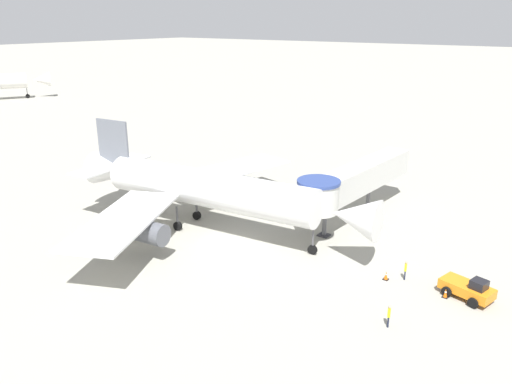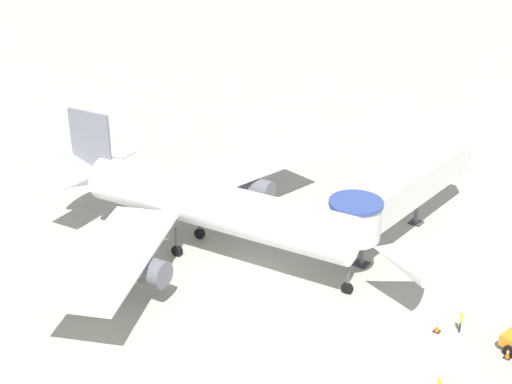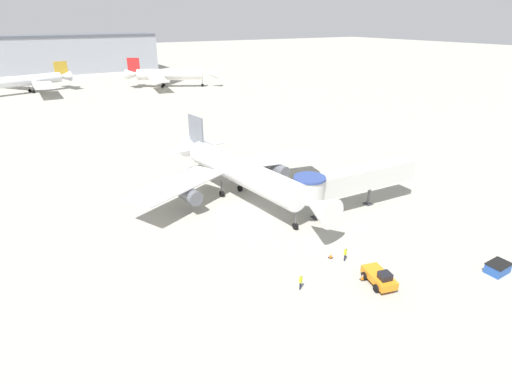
{
  "view_description": "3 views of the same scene",
  "coord_description": "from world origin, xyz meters",
  "px_view_note": "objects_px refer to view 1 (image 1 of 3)",
  "views": [
    {
      "loc": [
        -33.46,
        -27.98,
        20.32
      ],
      "look_at": [
        2.12,
        -1.66,
        4.93
      ],
      "focal_mm": 35.0,
      "sensor_mm": 36.0,
      "label": 1
    },
    {
      "loc": [
        -36.99,
        -28.57,
        29.36
      ],
      "look_at": [
        2.88,
        0.87,
        5.82
      ],
      "focal_mm": 50.0,
      "sensor_mm": 36.0,
      "label": 2
    },
    {
      "loc": [
        -24.27,
        -42.88,
        24.44
      ],
      "look_at": [
        0.66,
        -1.43,
        3.27
      ],
      "focal_mm": 28.0,
      "sensor_mm": 36.0,
      "label": 3
    }
  ],
  "objects_px": {
    "jet_bridge": "(351,181)",
    "pushback_tug_orange": "(468,289)",
    "ground_crew_marshaller": "(405,269)",
    "traffic_cone_near_nose": "(386,276)",
    "traffic_cone_apron_front": "(445,293)",
    "ground_crew_wing_walker": "(389,315)",
    "main_airplane": "(203,189)"
  },
  "relations": [
    {
      "from": "jet_bridge",
      "to": "ground_crew_marshaller",
      "type": "bearing_deg",
      "value": -129.68
    },
    {
      "from": "jet_bridge",
      "to": "ground_crew_marshaller",
      "type": "distance_m",
      "value": 13.26
    },
    {
      "from": "ground_crew_wing_walker",
      "to": "pushback_tug_orange",
      "type": "bearing_deg",
      "value": -47.67
    },
    {
      "from": "main_airplane",
      "to": "traffic_cone_apron_front",
      "type": "distance_m",
      "value": 24.33
    },
    {
      "from": "main_airplane",
      "to": "traffic_cone_near_nose",
      "type": "height_order",
      "value": "main_airplane"
    },
    {
      "from": "main_airplane",
      "to": "ground_crew_wing_walker",
      "type": "bearing_deg",
      "value": -110.44
    },
    {
      "from": "pushback_tug_orange",
      "to": "traffic_cone_near_nose",
      "type": "relative_size",
      "value": 5.6
    },
    {
      "from": "main_airplane",
      "to": "ground_crew_wing_walker",
      "type": "height_order",
      "value": "main_airplane"
    },
    {
      "from": "jet_bridge",
      "to": "traffic_cone_near_nose",
      "type": "xyz_separation_m",
      "value": [
        -9.64,
        -8.15,
        -4.07
      ]
    },
    {
      "from": "traffic_cone_apron_front",
      "to": "ground_crew_marshaller",
      "type": "xyz_separation_m",
      "value": [
        0.87,
        3.56,
        0.61
      ]
    },
    {
      "from": "jet_bridge",
      "to": "pushback_tug_orange",
      "type": "xyz_separation_m",
      "value": [
        -8.69,
        -14.32,
        -3.6
      ]
    },
    {
      "from": "traffic_cone_near_nose",
      "to": "ground_crew_wing_walker",
      "type": "xyz_separation_m",
      "value": [
        -6.25,
        -2.76,
        0.62
      ]
    },
    {
      "from": "jet_bridge",
      "to": "pushback_tug_orange",
      "type": "height_order",
      "value": "jet_bridge"
    },
    {
      "from": "pushback_tug_orange",
      "to": "traffic_cone_apron_front",
      "type": "relative_size",
      "value": 5.74
    },
    {
      "from": "traffic_cone_apron_front",
      "to": "traffic_cone_near_nose",
      "type": "bearing_deg",
      "value": 90.87
    },
    {
      "from": "ground_crew_marshaller",
      "to": "ground_crew_wing_walker",
      "type": "xyz_separation_m",
      "value": [
        -7.19,
        -1.52,
        0.02
      ]
    },
    {
      "from": "ground_crew_marshaller",
      "to": "pushback_tug_orange",
      "type": "bearing_deg",
      "value": 72.19
    },
    {
      "from": "main_airplane",
      "to": "traffic_cone_apron_front",
      "type": "bearing_deg",
      "value": -94.43
    },
    {
      "from": "traffic_cone_near_nose",
      "to": "ground_crew_marshaller",
      "type": "distance_m",
      "value": 1.66
    },
    {
      "from": "traffic_cone_near_nose",
      "to": "traffic_cone_apron_front",
      "type": "bearing_deg",
      "value": -89.13
    },
    {
      "from": "jet_bridge",
      "to": "traffic_cone_near_nose",
      "type": "distance_m",
      "value": 13.26
    },
    {
      "from": "pushback_tug_orange",
      "to": "ground_crew_marshaller",
      "type": "height_order",
      "value": "pushback_tug_orange"
    },
    {
      "from": "traffic_cone_near_nose",
      "to": "ground_crew_wing_walker",
      "type": "relative_size",
      "value": 0.44
    },
    {
      "from": "jet_bridge",
      "to": "traffic_cone_apron_front",
      "type": "bearing_deg",
      "value": -123.31
    },
    {
      "from": "ground_crew_wing_walker",
      "to": "traffic_cone_near_nose",
      "type": "bearing_deg",
      "value": 1.45
    },
    {
      "from": "main_airplane",
      "to": "traffic_cone_near_nose",
      "type": "distance_m",
      "value": 19.62
    },
    {
      "from": "main_airplane",
      "to": "traffic_cone_apron_front",
      "type": "relative_size",
      "value": 45.12
    },
    {
      "from": "pushback_tug_orange",
      "to": "jet_bridge",
      "type": "bearing_deg",
      "value": 72.34
    },
    {
      "from": "pushback_tug_orange",
      "to": "ground_crew_wing_walker",
      "type": "xyz_separation_m",
      "value": [
        -7.2,
        3.41,
        0.15
      ]
    },
    {
      "from": "jet_bridge",
      "to": "ground_crew_marshaller",
      "type": "height_order",
      "value": "jet_bridge"
    },
    {
      "from": "jet_bridge",
      "to": "ground_crew_wing_walker",
      "type": "bearing_deg",
      "value": -142.37
    },
    {
      "from": "traffic_cone_near_nose",
      "to": "ground_crew_marshaller",
      "type": "bearing_deg",
      "value": -52.72
    }
  ]
}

